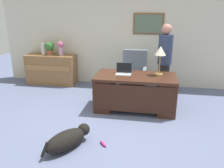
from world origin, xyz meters
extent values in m
plane|color=slate|center=(0.00, 0.00, 0.00)|extent=(12.00, 12.00, 0.00)
cube|color=beige|center=(0.00, 2.60, 1.35)|extent=(7.00, 0.12, 2.70)
cube|color=brown|center=(0.54, 2.52, 1.67)|extent=(0.78, 0.03, 0.54)
cube|color=#5D715E|center=(0.54, 2.50, 1.67)|extent=(0.70, 0.01, 0.46)
cube|color=#422316|center=(0.36, 0.91, 0.73)|extent=(1.66, 0.82, 0.05)
cube|color=#422316|center=(-0.29, 0.91, 0.35)|extent=(0.36, 0.76, 0.70)
cube|color=#422316|center=(1.02, 0.91, 0.35)|extent=(0.36, 0.76, 0.70)
cube|color=#381E13|center=(0.36, 0.53, 0.39)|extent=(1.56, 0.04, 0.56)
cube|color=olive|center=(-2.10, 2.25, 0.41)|extent=(1.37, 0.48, 0.82)
cube|color=#A16F40|center=(-2.10, 2.00, 0.51)|extent=(1.27, 0.02, 0.14)
cube|color=slate|center=(0.26, 1.79, 0.37)|extent=(0.60, 0.58, 0.18)
cylinder|color=black|center=(0.26, 1.79, 0.14)|extent=(0.10, 0.10, 0.28)
cylinder|color=black|center=(0.26, 1.79, 0.03)|extent=(0.52, 0.52, 0.05)
cube|color=slate|center=(0.26, 2.03, 0.77)|extent=(0.60, 0.12, 0.62)
cube|color=slate|center=(0.00, 1.79, 0.57)|extent=(0.08, 0.50, 0.22)
cube|color=slate|center=(0.52, 1.79, 0.57)|extent=(0.08, 0.50, 0.22)
cylinder|color=#262323|center=(0.97, 1.67, 0.42)|extent=(0.26, 0.26, 0.84)
cylinder|color=navy|center=(0.97, 1.67, 1.17)|extent=(0.32, 0.32, 0.68)
sphere|color=tan|center=(0.97, 1.67, 1.63)|extent=(0.23, 0.23, 0.23)
ellipsoid|color=black|center=(-0.57, -0.75, 0.15)|extent=(0.65, 0.77, 0.30)
sphere|color=black|center=(-0.37, -0.45, 0.19)|extent=(0.20, 0.20, 0.20)
cylinder|color=black|center=(-0.77, -1.05, 0.17)|extent=(0.12, 0.15, 0.21)
cube|color=#B2B5BA|center=(0.11, 0.94, 0.76)|extent=(0.32, 0.22, 0.01)
cube|color=black|center=(0.11, 1.05, 0.87)|extent=(0.32, 0.01, 0.21)
cylinder|color=#9E8447|center=(0.84, 1.05, 0.76)|extent=(0.16, 0.16, 0.02)
cylinder|color=#9E8447|center=(0.84, 1.05, 0.97)|extent=(0.02, 0.02, 0.39)
cone|color=silver|center=(0.84, 1.05, 1.26)|extent=(0.22, 0.22, 0.18)
cylinder|color=#BE99B4|center=(-1.78, 2.25, 0.94)|extent=(0.13, 0.13, 0.23)
sphere|color=#D45D90|center=(-1.78, 2.25, 1.12)|extent=(0.17, 0.17, 0.17)
cylinder|color=silver|center=(-2.28, 2.25, 0.98)|extent=(0.11, 0.11, 0.32)
cylinder|color=brown|center=(-2.10, 2.25, 0.89)|extent=(0.18, 0.18, 0.14)
sphere|color=#337133|center=(-2.10, 2.25, 1.06)|extent=(0.24, 0.24, 0.24)
ellipsoid|color=#D8338C|center=(-0.02, -0.55, 0.03)|extent=(0.16, 0.17, 0.05)
camera|label=1|loc=(0.66, -3.66, 2.13)|focal=37.02mm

